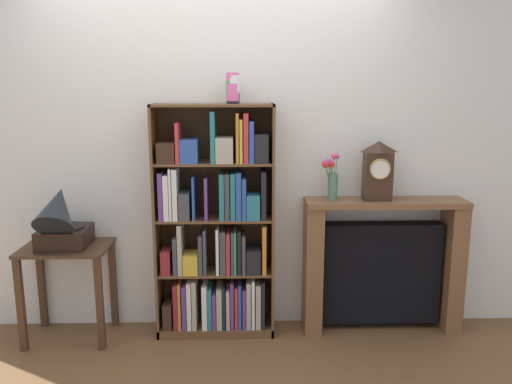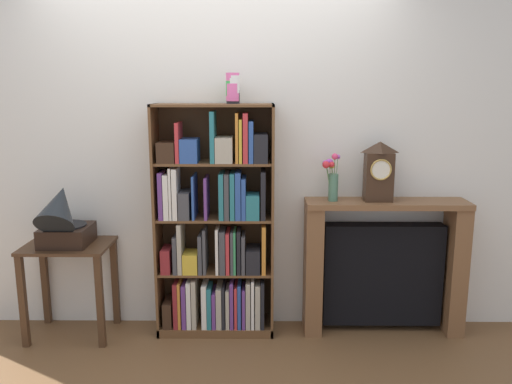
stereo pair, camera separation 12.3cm
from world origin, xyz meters
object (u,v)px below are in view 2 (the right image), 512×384
Objects in this scene: gramophone at (62,218)px; mantel_clock at (379,171)px; fireplace_mantel at (383,267)px; side_table_left at (69,267)px; bookshelf at (216,235)px; cup_stack at (233,88)px; flower_vase at (332,176)px.

gramophone is 1.19× the size of mantel_clock.
fireplace_mantel is 0.70m from mantel_clock.
mantel_clock reaches higher than fireplace_mantel.
gramophone is 2.19m from mantel_clock.
side_table_left is 1.37× the size of gramophone.
cup_stack is (0.12, 0.01, 1.02)m from bookshelf.
gramophone is (-1.16, -0.14, -0.86)m from cup_stack.
fireplace_mantel is (2.23, 0.10, -0.03)m from side_table_left.
fireplace_mantel is (1.07, 0.02, -1.26)m from cup_stack.
cup_stack is at bearing -178.73° from fireplace_mantel.
fireplace_mantel reaches higher than side_table_left.
side_table_left is 2.26m from mantel_clock.
cup_stack is 0.49× the size of mantel_clock.
cup_stack reaches higher than mantel_clock.
bookshelf reaches higher than flower_vase.
fireplace_mantel is at bearing 20.83° from mantel_clock.
flower_vase is (-0.32, 0.01, -0.04)m from mantel_clock.
bookshelf is 1.02m from cup_stack.
bookshelf reaches higher than mantel_clock.
side_table_left is at bearing -178.02° from mantel_clock.
gramophone is at bearing -176.41° from mantel_clock.
mantel_clock is (2.16, 0.07, 0.68)m from side_table_left.
cup_stack reaches higher than flower_vase.
mantel_clock is at bearing 0.50° from bookshelf.
flower_vase reaches higher than fireplace_mantel.
bookshelf is at bearing -179.50° from mantel_clock.
side_table_left is (-1.03, -0.07, -0.22)m from bookshelf.
side_table_left is 2.02× the size of flower_vase.
cup_stack is 0.30× the size of side_table_left.
mantel_clock is (2.16, 0.14, 0.30)m from gramophone.
fireplace_mantel is 2.73× the size of mantel_clock.
cup_stack is at bearing 179.88° from mantel_clock.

